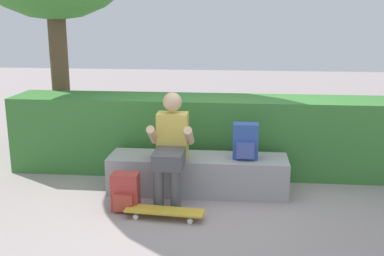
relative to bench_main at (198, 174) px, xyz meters
name	(u,v)px	position (x,y,z in m)	size (l,w,h in m)	color
ground_plane	(196,200)	(0.00, -0.27, -0.21)	(24.00, 24.00, 0.00)	gray
bench_main	(198,174)	(0.00, 0.00, 0.00)	(2.04, 0.52, 0.42)	#949495
person_skater	(171,144)	(-0.28, -0.22, 0.42)	(0.49, 0.62, 1.17)	gold
skateboard_near_person	(165,211)	(-0.27, -0.76, -0.14)	(0.81, 0.27, 0.09)	gold
backpack_on_bench	(245,142)	(0.54, -0.01, 0.41)	(0.28, 0.23, 0.40)	#2D4C99
backpack_on_ground	(125,192)	(-0.71, -0.59, -0.02)	(0.28, 0.23, 0.40)	#B23833
hedge_row	(223,135)	(0.27, 0.76, 0.27)	(5.46, 0.72, 0.97)	#377532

